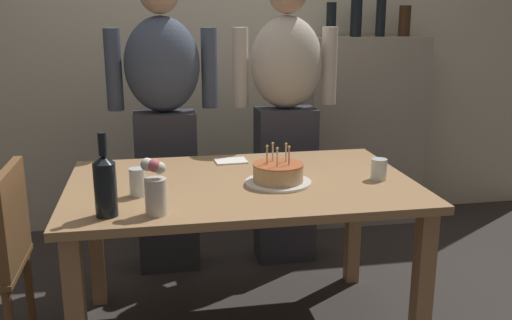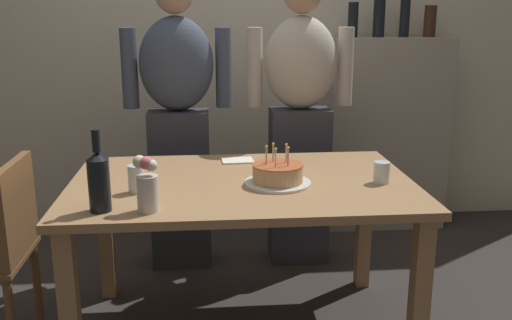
# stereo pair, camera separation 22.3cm
# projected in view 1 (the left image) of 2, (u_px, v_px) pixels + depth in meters

# --- Properties ---
(back_wall) EXTENTS (5.20, 0.10, 2.60)m
(back_wall) POSITION_uv_depth(u_px,v_px,m) (205.00, 36.00, 3.84)
(back_wall) COLOR beige
(back_wall) RESTS_ON ground_plane
(dining_table) EXTENTS (1.50, 0.96, 0.74)m
(dining_table) POSITION_uv_depth(u_px,v_px,m) (242.00, 202.00, 2.53)
(dining_table) COLOR #A37A51
(dining_table) RESTS_ON ground_plane
(birthday_cake) EXTENTS (0.29, 0.29, 0.17)m
(birthday_cake) POSITION_uv_depth(u_px,v_px,m) (278.00, 174.00, 2.46)
(birthday_cake) COLOR white
(birthday_cake) RESTS_ON dining_table
(water_glass_near) EXTENTS (0.07, 0.07, 0.11)m
(water_glass_near) POSITION_uv_depth(u_px,v_px,m) (138.00, 182.00, 2.30)
(water_glass_near) COLOR silver
(water_glass_near) RESTS_ON dining_table
(water_glass_far) EXTENTS (0.07, 0.07, 0.09)m
(water_glass_far) POSITION_uv_depth(u_px,v_px,m) (379.00, 169.00, 2.52)
(water_glass_far) COLOR silver
(water_glass_far) RESTS_ON dining_table
(wine_bottle) EXTENTS (0.08, 0.08, 0.31)m
(wine_bottle) POSITION_uv_depth(u_px,v_px,m) (105.00, 184.00, 2.05)
(wine_bottle) COLOR black
(wine_bottle) RESTS_ON dining_table
(napkin_stack) EXTENTS (0.16, 0.12, 0.01)m
(napkin_stack) POSITION_uv_depth(u_px,v_px,m) (231.00, 161.00, 2.83)
(napkin_stack) COLOR white
(napkin_stack) RESTS_ON dining_table
(flower_vase) EXTENTS (0.09, 0.08, 0.21)m
(flower_vase) POSITION_uv_depth(u_px,v_px,m) (155.00, 189.00, 2.07)
(flower_vase) COLOR silver
(flower_vase) RESTS_ON dining_table
(person_man_bearded) EXTENTS (0.61, 0.27, 1.66)m
(person_man_bearded) POSITION_uv_depth(u_px,v_px,m) (164.00, 120.00, 3.18)
(person_man_bearded) COLOR #33333D
(person_man_bearded) RESTS_ON ground_plane
(person_woman_cardigan) EXTENTS (0.61, 0.27, 1.66)m
(person_woman_cardigan) POSITION_uv_depth(u_px,v_px,m) (286.00, 116.00, 3.30)
(person_woman_cardigan) COLOR #33333D
(person_woman_cardigan) RESTS_ON ground_plane
(shelf_cabinet) EXTENTS (0.81, 0.30, 1.57)m
(shelf_cabinet) POSITION_uv_depth(u_px,v_px,m) (363.00, 130.00, 3.98)
(shelf_cabinet) COLOR #9E9384
(shelf_cabinet) RESTS_ON ground_plane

